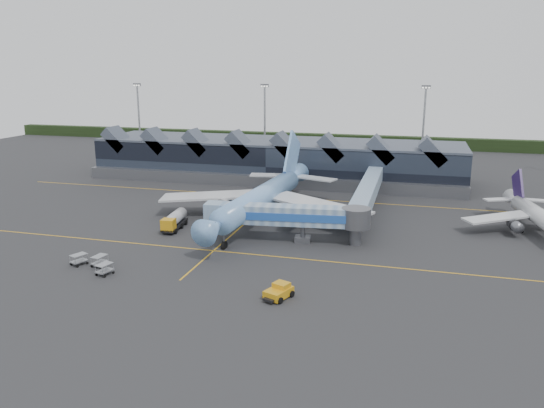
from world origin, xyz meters
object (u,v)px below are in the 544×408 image
(main_airliner, at_px, (263,196))
(regional_jet, at_px, (538,216))
(pushback_tug, at_px, (279,292))
(jet_bridge, at_px, (296,216))
(fuel_truck, at_px, (175,219))

(main_airliner, height_order, regional_jet, main_airliner)
(regional_jet, bearing_deg, pushback_tug, -144.21)
(main_airliner, xyz_separation_m, regional_jet, (46.23, 4.52, -1.42))
(main_airliner, height_order, jet_bridge, main_airliner)
(regional_jet, bearing_deg, fuel_truck, -177.51)
(main_airliner, bearing_deg, regional_jet, 10.03)
(regional_jet, distance_m, pushback_tug, 50.76)
(fuel_truck, height_order, pushback_tug, fuel_truck)
(jet_bridge, distance_m, pushback_tug, 21.88)
(pushback_tug, bearing_deg, fuel_truck, 158.33)
(regional_jet, height_order, pushback_tug, regional_jet)
(main_airliner, bearing_deg, pushback_tug, -66.28)
(jet_bridge, bearing_deg, main_airliner, 121.52)
(jet_bridge, relative_size, pushback_tug, 5.98)
(main_airliner, xyz_separation_m, jet_bridge, (8.46, -10.78, -0.24))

